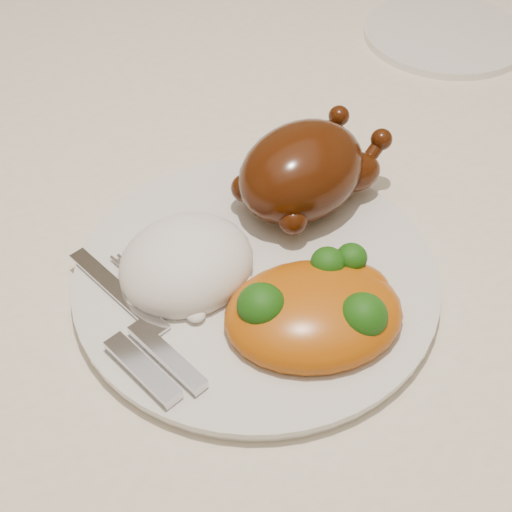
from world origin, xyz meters
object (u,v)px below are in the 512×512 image
object	(u,v)px
dining_table	(226,247)
dinner_plate	(256,278)
side_plate	(445,34)
roast_chicken	(304,169)

from	to	relation	value
dining_table	dinner_plate	xyz separation A→B (m)	(-0.02, -0.15, 0.11)
side_plate	roast_chicken	size ratio (longest dim) A/B	1.20
side_plate	roast_chicken	bearing A→B (deg)	-141.03
dinner_plate	roast_chicken	size ratio (longest dim) A/B	1.78
dinner_plate	roast_chicken	world-z (taller)	roast_chicken
dinner_plate	roast_chicken	distance (m)	0.11
dinner_plate	side_plate	xyz separation A→B (m)	(0.36, 0.30, -0.00)
dining_table	dinner_plate	distance (m)	0.18
dining_table	side_plate	xyz separation A→B (m)	(0.34, 0.15, 0.11)
roast_chicken	side_plate	bearing A→B (deg)	14.85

